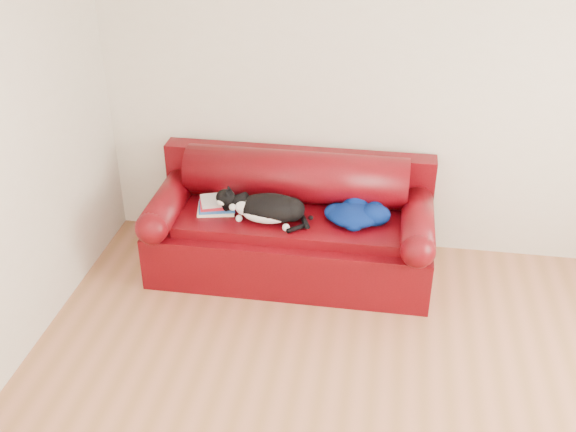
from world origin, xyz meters
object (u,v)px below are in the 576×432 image
at_px(cat, 270,209).
at_px(blanket, 356,213).
at_px(book_stack, 217,205).
at_px(sofa_base, 291,243).

relative_size(cat, blanket, 1.26).
bearing_deg(book_stack, blanket, 0.68).
bearing_deg(sofa_base, cat, -136.54).
bearing_deg(sofa_base, book_stack, -175.39).
xyz_separation_m(sofa_base, blanket, (0.49, -0.03, 0.33)).
height_order(book_stack, cat, cat).
xyz_separation_m(book_stack, cat, (0.42, -0.09, 0.05)).
relative_size(sofa_base, book_stack, 6.73).
bearing_deg(book_stack, cat, -11.66).
bearing_deg(cat, blanket, 12.59).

